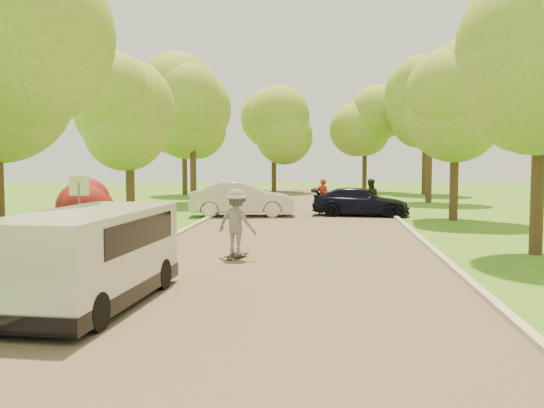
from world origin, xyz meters
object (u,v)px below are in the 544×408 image
(skateboarder, at_px, (237,222))
(longboard, at_px, (237,255))
(person_striped, at_px, (322,197))
(dark_sedan, at_px, (360,202))
(person_olive, at_px, (370,197))
(street_sign, at_px, (79,198))
(silver_sedan, at_px, (242,199))
(minivan, at_px, (91,256))

(skateboarder, bearing_deg, longboard, 127.59)
(person_striped, bearing_deg, dark_sedan, 149.43)
(skateboarder, bearing_deg, person_olive, -86.12)
(street_sign, xyz_separation_m, person_olive, (8.81, 11.61, -0.71))
(person_striped, bearing_deg, longboard, 70.55)
(longboard, bearing_deg, person_striped, -76.08)
(silver_sedan, bearing_deg, street_sign, 157.83)
(dark_sedan, xyz_separation_m, longboard, (-3.89, -12.03, -0.54))
(silver_sedan, relative_size, dark_sedan, 1.07)
(silver_sedan, bearing_deg, minivan, 171.95)
(skateboarder, relative_size, person_olive, 1.02)
(minivan, distance_m, skateboarder, 5.56)
(silver_sedan, bearing_deg, dark_sedan, -89.41)
(minivan, height_order, person_olive, minivan)
(minivan, bearing_deg, street_sign, 118.05)
(street_sign, bearing_deg, person_olive, 52.81)
(longboard, relative_size, person_striped, 0.55)
(minivan, relative_size, dark_sedan, 1.08)
(street_sign, height_order, silver_sedan, street_sign)
(longboard, height_order, person_olive, person_olive)
(dark_sedan, distance_m, person_striped, 1.87)
(minivan, bearing_deg, person_olive, 73.93)
(street_sign, xyz_separation_m, silver_sedan, (3.03, 10.86, -0.79))
(silver_sedan, height_order, skateboarder, skateboarder)
(person_olive, bearing_deg, dark_sedan, 15.16)
(person_striped, bearing_deg, person_olive, 155.45)
(longboard, distance_m, person_striped, 12.89)
(longboard, relative_size, skateboarder, 0.53)
(minivan, relative_size, silver_sedan, 1.01)
(street_sign, height_order, longboard, street_sign)
(silver_sedan, bearing_deg, person_striped, -76.33)
(street_sign, height_order, minivan, street_sign)
(longboard, bearing_deg, person_olive, -86.12)
(silver_sedan, xyz_separation_m, person_striped, (3.60, 1.33, 0.06))
(dark_sedan, relative_size, person_olive, 2.59)
(street_sign, distance_m, silver_sedan, 11.30)
(street_sign, bearing_deg, silver_sedan, 74.40)
(silver_sedan, relative_size, skateboarder, 2.72)
(person_striped, bearing_deg, minivan, 67.51)
(dark_sedan, xyz_separation_m, skateboarder, (-3.89, -12.03, 0.34))
(street_sign, height_order, person_olive, street_sign)
(dark_sedan, bearing_deg, longboard, 167.49)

